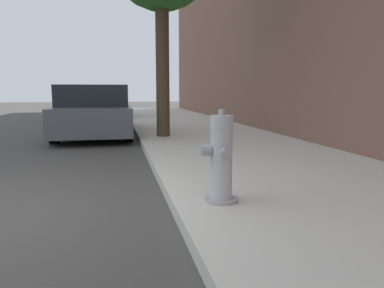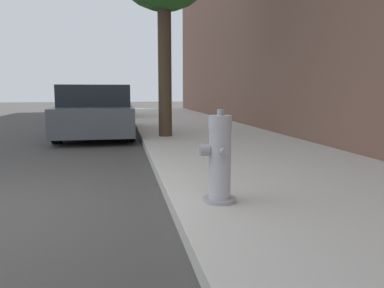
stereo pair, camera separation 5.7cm
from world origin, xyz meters
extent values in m
cube|color=beige|center=(3.56, 0.00, 0.07)|extent=(3.46, 40.00, 0.14)
cylinder|color=#97979C|center=(2.29, -0.32, 0.16)|extent=(0.33, 0.33, 0.04)
cylinder|color=#B2B2B7|center=(2.29, -0.32, 0.51)|extent=(0.21, 0.21, 0.67)
cylinder|color=#B2B2B7|center=(2.29, -0.32, 0.91)|extent=(0.22, 0.22, 0.13)
cylinder|color=#97979C|center=(2.29, -0.32, 1.00)|extent=(0.06, 0.06, 0.06)
cylinder|color=#97979C|center=(2.29, -0.47, 0.64)|extent=(0.08, 0.07, 0.08)
cylinder|color=#97979C|center=(2.29, -0.18, 0.64)|extent=(0.08, 0.07, 0.08)
cylinder|color=#97979C|center=(2.14, -0.32, 0.64)|extent=(0.09, 0.11, 0.11)
cube|color=#4C5156|center=(0.75, 6.58, 0.50)|extent=(1.84, 4.34, 0.65)
cube|color=black|center=(0.75, 6.41, 1.09)|extent=(1.69, 2.39, 0.52)
cylinder|color=black|center=(-0.09, 7.92, 0.31)|extent=(0.20, 0.62, 0.62)
cylinder|color=black|center=(1.59, 7.92, 0.31)|extent=(0.20, 0.62, 0.62)
cylinder|color=black|center=(-0.09, 5.24, 0.31)|extent=(0.20, 0.62, 0.62)
cylinder|color=black|center=(1.59, 5.24, 0.31)|extent=(0.20, 0.62, 0.62)
cube|color=maroon|center=(0.72, 12.92, 0.46)|extent=(1.74, 4.04, 0.56)
cube|color=black|center=(0.72, 12.76, 0.97)|extent=(1.60, 2.22, 0.47)
cylinder|color=black|center=(-0.08, 14.17, 0.32)|extent=(0.20, 0.64, 0.64)
cylinder|color=black|center=(1.51, 14.17, 0.32)|extent=(0.20, 0.64, 0.64)
cylinder|color=black|center=(-0.08, 11.66, 0.32)|extent=(0.20, 0.64, 0.64)
cylinder|color=black|center=(1.51, 11.66, 0.32)|extent=(0.20, 0.64, 0.64)
cylinder|color=#423323|center=(2.40, 5.11, 1.79)|extent=(0.31, 0.31, 3.31)
camera|label=1|loc=(1.31, -3.71, 1.20)|focal=35.00mm
camera|label=2|loc=(1.37, -3.72, 1.20)|focal=35.00mm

